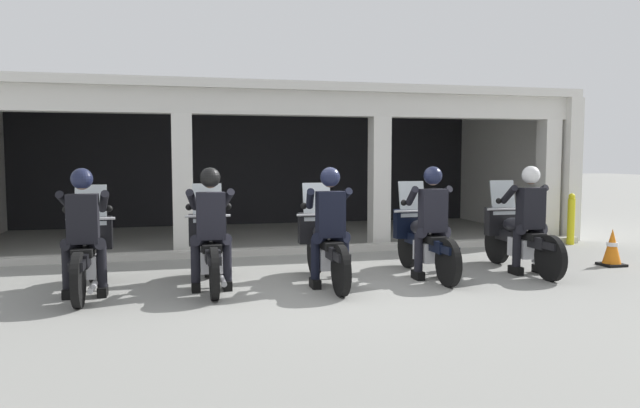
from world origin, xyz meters
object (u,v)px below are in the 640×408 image
Objects in this scene: motorcycle_center at (325,246)px; motorcycle_right at (423,241)px; motorcycle_far_left at (88,253)px; bollard_kerbside at (571,219)px; police_officer_right at (432,213)px; traffic_cone_flank at (612,248)px; police_officer_center at (330,216)px; police_officer_left at (211,218)px; motorcycle_left at (210,249)px; police_officer_far_right at (529,210)px; police_officer_far_left at (83,221)px; motorcycle_far_right at (518,237)px.

motorcycle_center is 1.00× the size of motorcycle_right.
motorcycle_far_left is 8.86m from bollard_kerbside.
traffic_cone_flank is at bearing -3.31° from police_officer_right.
traffic_cone_flank is at bearing -4.26° from police_officer_center.
bollard_kerbside is at bearing 10.08° from police_officer_left.
police_officer_right is at bearing -149.58° from bollard_kerbside.
police_officer_far_right reaches higher than motorcycle_left.
motorcycle_center is 1.54m from motorcycle_right.
police_officer_left is 1.00× the size of police_officer_far_right.
traffic_cone_flank is (1.65, 0.24, -0.65)m from police_officer_far_right.
motorcycle_left is 4.62m from police_officer_far_right.
motorcycle_far_left is 1.00× the size of motorcycle_center.
motorcycle_left is at bearing 81.36° from police_officer_left.
motorcycle_center is 2.03× the size of bollard_kerbside.
police_officer_far_left is 1.00× the size of police_officer_center.
police_officer_left is at bearing 164.11° from police_officer_center.
motorcycle_left and motorcycle_right have the same top height.
police_officer_right is at bearing -8.12° from police_officer_far_left.
motorcycle_right is 1.53m from motorcycle_far_right.
police_officer_far_right is 1.58× the size of bollard_kerbside.
motorcycle_far_left is at bearing 179.58° from traffic_cone_flank.
motorcycle_left is at bearing 171.58° from motorcycle_far_right.
bollard_kerbside is (5.55, 2.26, -0.00)m from motorcycle_center.
traffic_cone_flank is (3.18, 0.23, -0.65)m from police_officer_right.
police_officer_center reaches higher than motorcycle_right.
police_officer_far_left is at bearing -177.94° from motorcycle_left.
motorcycle_far_left is 1.29× the size of police_officer_far_right.
motorcycle_far_right is 2.03× the size of bollard_kerbside.
motorcycle_far_right is (6.12, -0.02, 0.00)m from motorcycle_far_left.
motorcycle_right reaches higher than traffic_cone_flank.
traffic_cone_flank is at bearing -8.89° from motorcycle_left.
police_officer_center is at bearing 174.84° from police_officer_far_right.
police_officer_far_left is 0.78× the size of motorcycle_right.
police_officer_far_right reaches higher than motorcycle_right.
police_officer_right reaches higher than motorcycle_right.
motorcycle_center is (3.06, -0.18, 0.00)m from motorcycle_far_left.
motorcycle_right is 1.29× the size of police_officer_far_right.
police_officer_center is at bearing 179.43° from police_officer_right.
motorcycle_far_right is (6.12, 0.27, -0.44)m from police_officer_far_left.
traffic_cone_flank is (3.18, -0.06, -0.21)m from motorcycle_right.
police_officer_far_right reaches higher than motorcycle_center.
motorcycle_left is at bearing 164.11° from motorcycle_center.
police_officer_far_right is at bearing -8.58° from police_officer_left.
police_officer_center is at bearing -11.52° from police_officer_far_left.
motorcycle_far_left and motorcycle_center have the same top height.
police_officer_right is 0.78× the size of motorcycle_far_right.
police_officer_far_left is at bearing 171.56° from police_officer_left.
motorcycle_left is 0.52m from police_officer_left.
motorcycle_far_right is 0.52m from police_officer_far_right.
police_officer_center is (-0.00, -0.28, 0.44)m from motorcycle_center.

